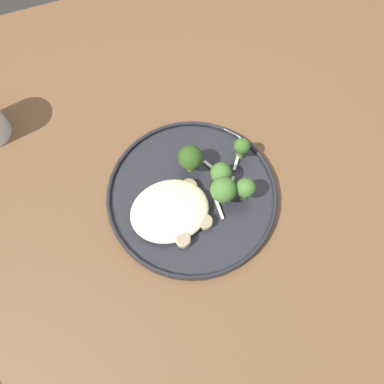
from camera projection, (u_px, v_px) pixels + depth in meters
name	position (u px, v px, depth m)	size (l,w,h in m)	color
ground	(197.00, 263.00, 1.37)	(6.00, 6.00, 0.00)	#2D2B28
wooden_dining_table	(202.00, 186.00, 0.76)	(1.40, 1.00, 0.74)	brown
dinner_plate	(192.00, 195.00, 0.66)	(0.29, 0.29, 0.02)	#232328
noodle_bed	(170.00, 211.00, 0.63)	(0.13, 0.11, 0.03)	beige
seared_scallop_tiny_bay	(169.00, 211.00, 0.63)	(0.03, 0.03, 0.02)	#E5C689
seared_scallop_large_seared	(205.00, 222.00, 0.62)	(0.02, 0.02, 0.01)	beige
seared_scallop_front_small	(189.00, 187.00, 0.65)	(0.03, 0.03, 0.01)	#DBB77A
seared_scallop_tilted_round	(148.00, 218.00, 0.63)	(0.02, 0.02, 0.01)	#E5C689
seared_scallop_on_noodles	(183.00, 240.00, 0.61)	(0.02, 0.02, 0.02)	beige
broccoli_floret_split_head	(223.00, 190.00, 0.61)	(0.04, 0.04, 0.06)	#7A994C
broccoli_floret_near_rim	(221.00, 173.00, 0.64)	(0.04, 0.04, 0.05)	#89A356
broccoli_floret_left_leaning	(242.00, 147.00, 0.66)	(0.03, 0.03, 0.05)	#7A994C
broccoli_floret_beside_noodles	(191.00, 159.00, 0.64)	(0.04, 0.04, 0.06)	#7A994C
broccoli_floret_right_tilted	(245.00, 189.00, 0.62)	(0.03, 0.03, 0.06)	#89A356
onion_sliver_pale_crescent	(238.00, 156.00, 0.68)	(0.06, 0.01, 0.00)	silver
onion_sliver_long_sliver	(218.00, 205.00, 0.64)	(0.05, 0.01, 0.00)	silver
onion_sliver_curled_piece	(230.00, 187.00, 0.66)	(0.04, 0.01, 0.00)	silver
onion_sliver_short_strip	(213.00, 168.00, 0.67)	(0.04, 0.01, 0.00)	silver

